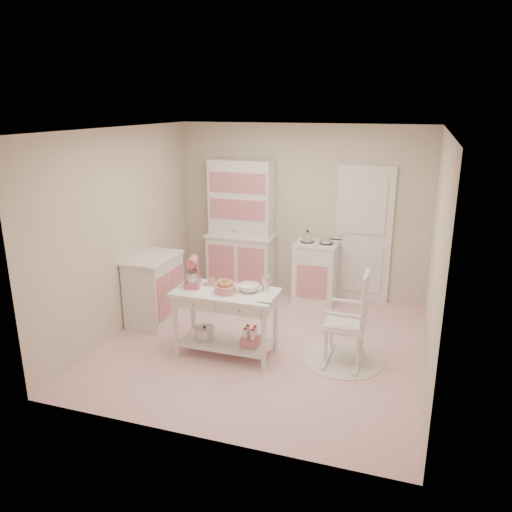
{
  "coord_description": "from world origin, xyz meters",
  "views": [
    {
      "loc": [
        1.65,
        -5.35,
        2.87
      ],
      "look_at": [
        -0.15,
        0.15,
        1.1
      ],
      "focal_mm": 35.0,
      "sensor_mm": 36.0,
      "label": 1
    }
  ],
  "objects_px": {
    "hutch": "(241,228)",
    "bread_basket": "(225,289)",
    "base_cabinet": "(154,289)",
    "work_table": "(226,323)",
    "stove": "(316,272)",
    "stand_mixer": "(192,273)",
    "rocking_chair": "(346,317)"
  },
  "relations": [
    {
      "from": "work_table",
      "to": "stand_mixer",
      "type": "bearing_deg",
      "value": 177.27
    },
    {
      "from": "stove",
      "to": "hutch",
      "type": "bearing_deg",
      "value": 177.61
    },
    {
      "from": "hutch",
      "to": "base_cabinet",
      "type": "bearing_deg",
      "value": -117.5
    },
    {
      "from": "hutch",
      "to": "work_table",
      "type": "distance_m",
      "value": 2.18
    },
    {
      "from": "hutch",
      "to": "bread_basket",
      "type": "distance_m",
      "value": 2.15
    },
    {
      "from": "stand_mixer",
      "to": "bread_basket",
      "type": "xyz_separation_m",
      "value": [
        0.44,
        -0.07,
        -0.12
      ]
    },
    {
      "from": "hutch",
      "to": "bread_basket",
      "type": "height_order",
      "value": "hutch"
    },
    {
      "from": "stove",
      "to": "work_table",
      "type": "xyz_separation_m",
      "value": [
        -0.67,
        -1.96,
        -0.06
      ]
    },
    {
      "from": "base_cabinet",
      "to": "rocking_chair",
      "type": "relative_size",
      "value": 0.84
    },
    {
      "from": "work_table",
      "to": "stand_mixer",
      "type": "distance_m",
      "value": 0.71
    },
    {
      "from": "hutch",
      "to": "rocking_chair",
      "type": "relative_size",
      "value": 1.89
    },
    {
      "from": "base_cabinet",
      "to": "stand_mixer",
      "type": "height_order",
      "value": "stand_mixer"
    },
    {
      "from": "stove",
      "to": "stand_mixer",
      "type": "relative_size",
      "value": 2.71
    },
    {
      "from": "base_cabinet",
      "to": "stand_mixer",
      "type": "relative_size",
      "value": 2.71
    },
    {
      "from": "rocking_chair",
      "to": "work_table",
      "type": "distance_m",
      "value": 1.39
    },
    {
      "from": "hutch",
      "to": "stove",
      "type": "height_order",
      "value": "hutch"
    },
    {
      "from": "rocking_chair",
      "to": "stand_mixer",
      "type": "bearing_deg",
      "value": -171.48
    },
    {
      "from": "rocking_chair",
      "to": "base_cabinet",
      "type": "bearing_deg",
      "value": 173.71
    },
    {
      "from": "stand_mixer",
      "to": "bread_basket",
      "type": "relative_size",
      "value": 1.36
    },
    {
      "from": "stove",
      "to": "rocking_chair",
      "type": "distance_m",
      "value": 1.84
    },
    {
      "from": "stove",
      "to": "rocking_chair",
      "type": "xyz_separation_m",
      "value": [
        0.69,
        -1.7,
        0.09
      ]
    },
    {
      "from": "base_cabinet",
      "to": "bread_basket",
      "type": "bearing_deg",
      "value": -26.21
    },
    {
      "from": "base_cabinet",
      "to": "bread_basket",
      "type": "distance_m",
      "value": 1.5
    },
    {
      "from": "stove",
      "to": "rocking_chair",
      "type": "bearing_deg",
      "value": -67.91
    },
    {
      "from": "base_cabinet",
      "to": "stove",
      "type": "bearing_deg",
      "value": 35.31
    },
    {
      "from": "stove",
      "to": "bread_basket",
      "type": "xyz_separation_m",
      "value": [
        -0.65,
        -2.01,
        0.39
      ]
    },
    {
      "from": "stand_mixer",
      "to": "bread_basket",
      "type": "distance_m",
      "value": 0.46
    },
    {
      "from": "base_cabinet",
      "to": "work_table",
      "type": "relative_size",
      "value": 0.77
    },
    {
      "from": "stove",
      "to": "base_cabinet",
      "type": "xyz_separation_m",
      "value": [
        -1.94,
        -1.38,
        0.0
      ]
    },
    {
      "from": "rocking_chair",
      "to": "work_table",
      "type": "relative_size",
      "value": 0.92
    },
    {
      "from": "base_cabinet",
      "to": "bread_basket",
      "type": "xyz_separation_m",
      "value": [
        1.3,
        -0.64,
        0.39
      ]
    },
    {
      "from": "stand_mixer",
      "to": "hutch",
      "type": "bearing_deg",
      "value": 78.98
    }
  ]
}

